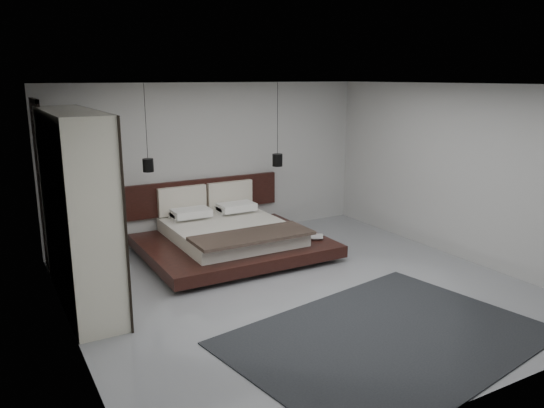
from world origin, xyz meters
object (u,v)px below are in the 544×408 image
wardrobe (77,209)px  lattice_screen (43,188)px  pendant_right (277,160)px  bed (230,236)px  pendant_left (148,165)px  rug (387,337)px

wardrobe → lattice_screen: bearing=100.7°
pendant_right → bed: bearing=-158.6°
bed → wardrobe: bearing=-162.5°
wardrobe → pendant_left: bearing=43.7°
bed → rug: (0.29, -3.60, -0.29)m
wardrobe → rug: 4.15m
lattice_screen → bed: bearing=-11.2°
bed → pendant_right: bearing=21.4°
rug → pendant_right: bearing=77.6°
pendant_right → lattice_screen: bearing=178.8°
bed → wardrobe: (-2.50, -0.79, 0.96)m
lattice_screen → pendant_left: 1.59m
lattice_screen → pendant_left: (1.57, -0.08, 0.23)m
lattice_screen → rug: lattice_screen is taller
pendant_left → rug: (1.48, -4.07, -1.52)m
bed → wardrobe: size_ratio=1.13×
bed → pendant_left: pendant_left is taller
lattice_screen → bed: (2.75, -0.55, -1.01)m
lattice_screen → pendant_left: size_ratio=1.88×
pendant_right → rug: size_ratio=0.42×
pendant_left → rug: bearing=-70.0°
lattice_screen → rug: bearing=-53.7°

